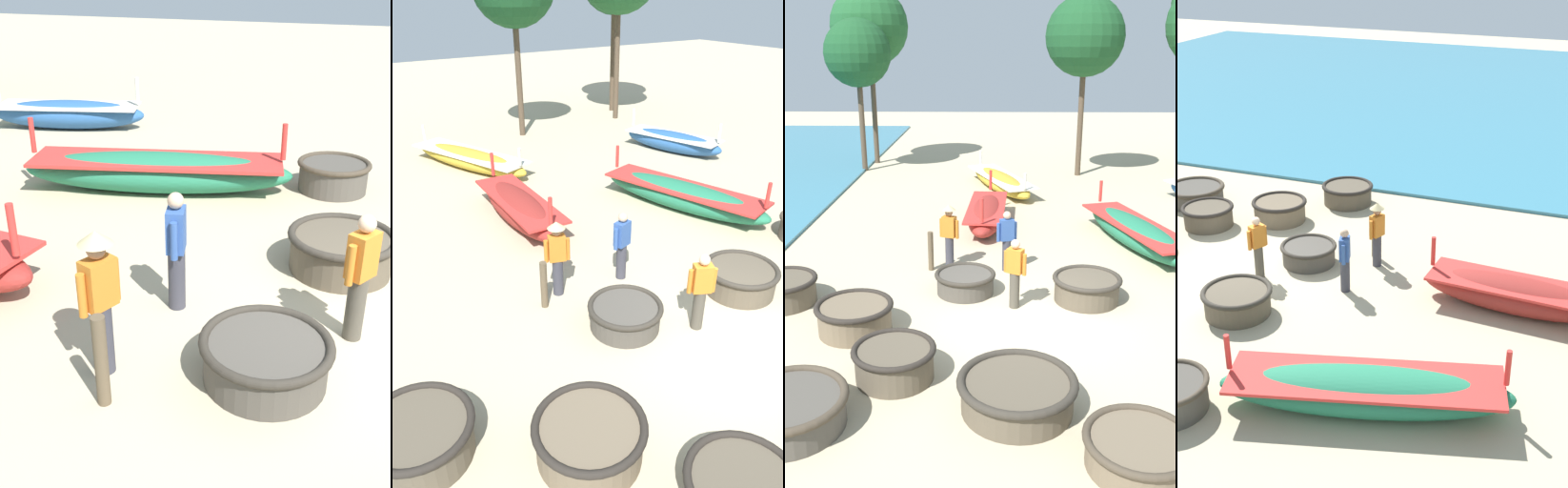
# 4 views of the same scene
# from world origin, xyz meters

# --- Properties ---
(coracle_nearest) EXTENTS (1.41, 1.41, 0.60)m
(coracle_nearest) POSITION_xyz_m (4.57, 1.58, 0.32)
(coracle_nearest) COLOR #4C473F
(coracle_nearest) RESTS_ON ground
(coracle_tilted) EXTENTS (1.55, 1.55, 0.59)m
(coracle_tilted) POSITION_xyz_m (1.33, 0.96, 0.32)
(coracle_tilted) COLOR brown
(coracle_tilted) RESTS_ON ground
(coracle_front_left) EXTENTS (1.42, 1.42, 0.51)m
(coracle_front_left) POSITION_xyz_m (-1.42, 1.34, 0.28)
(coracle_front_left) COLOR #4C473F
(coracle_front_left) RESTS_ON ground
(long_boat_blue_hull) EXTENTS (2.23, 4.22, 1.37)m
(long_boat_blue_hull) POSITION_xyz_m (6.82, 8.96, 0.39)
(long_boat_blue_hull) COLOR #285693
(long_boat_blue_hull) RESTS_ON ground
(long_boat_red_hull) EXTENTS (2.55, 5.35, 1.38)m
(long_boat_red_hull) POSITION_xyz_m (3.33, 4.77, 0.39)
(long_boat_red_hull) COLOR #237551
(long_boat_red_hull) RESTS_ON ground
(fisherman_crouching) EXTENTS (0.51, 0.31, 1.57)m
(fisherman_crouching) POSITION_xyz_m (-0.43, 2.76, 0.84)
(fisherman_crouching) COLOR #383842
(fisherman_crouching) RESTS_ON ground
(fisherman_by_coracle) EXTENTS (0.50, 0.36, 1.67)m
(fisherman_by_coracle) POSITION_xyz_m (-1.90, 2.99, 0.96)
(fisherman_by_coracle) COLOR #383842
(fisherman_by_coracle) RESTS_ON ground
(fisherman_standing_right) EXTENTS (0.48, 0.35, 1.57)m
(fisherman_standing_right) POSITION_xyz_m (-0.31, 0.57, 0.84)
(fisherman_standing_right) COLOR #4C473D
(fisherman_standing_right) RESTS_ON ground
(mooring_post_mid_beach) EXTENTS (0.14, 0.14, 1.02)m
(mooring_post_mid_beach) POSITION_xyz_m (-2.36, 2.74, 0.51)
(mooring_post_mid_beach) COLOR brown
(mooring_post_mid_beach) RESTS_ON ground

